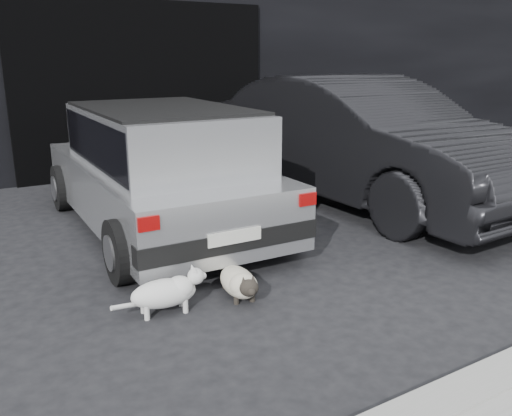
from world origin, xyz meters
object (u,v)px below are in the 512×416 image
second_car (360,140)px  cat_siamese (240,283)px  cat_white (168,291)px  silver_hatchback (160,164)px

second_car → cat_siamese: 3.31m
cat_siamese → cat_white: cat_white is taller
second_car → cat_white: size_ratio=6.62×
silver_hatchback → cat_white: (-0.71, -1.85, -0.56)m
silver_hatchback → cat_siamese: silver_hatchback is taller
silver_hatchback → second_car: size_ratio=0.76×
silver_hatchback → cat_white: silver_hatchback is taller
cat_siamese → cat_white: bearing=6.1°
silver_hatchback → cat_white: 2.06m
second_car → cat_siamese: (-2.74, -1.73, -0.66)m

